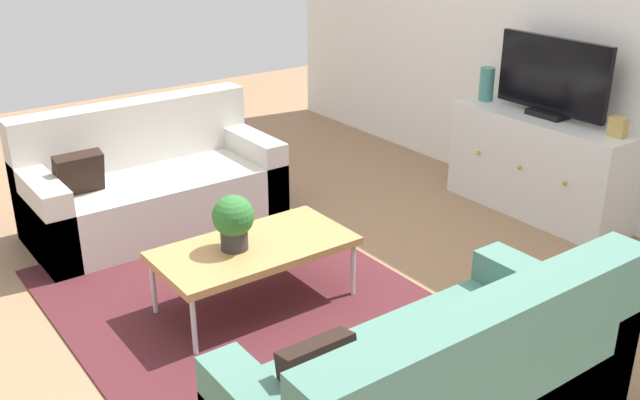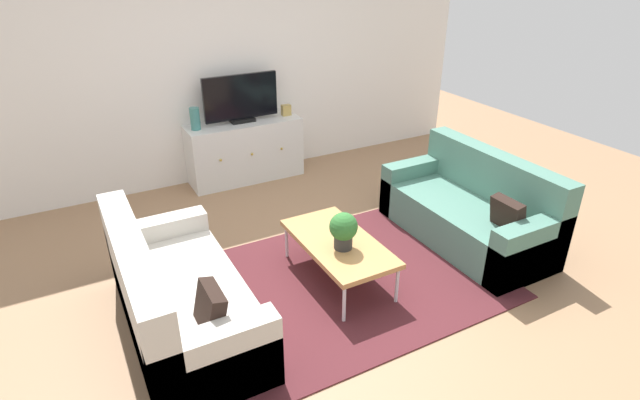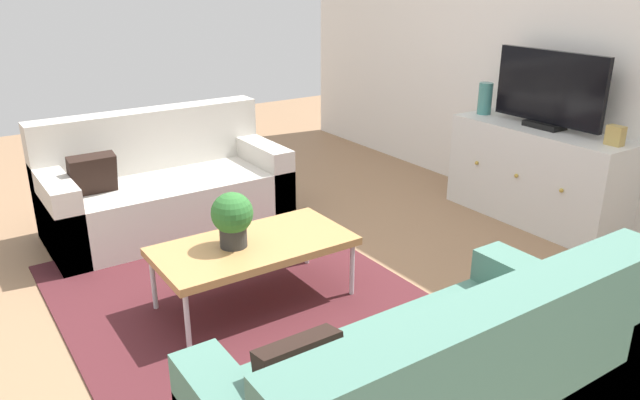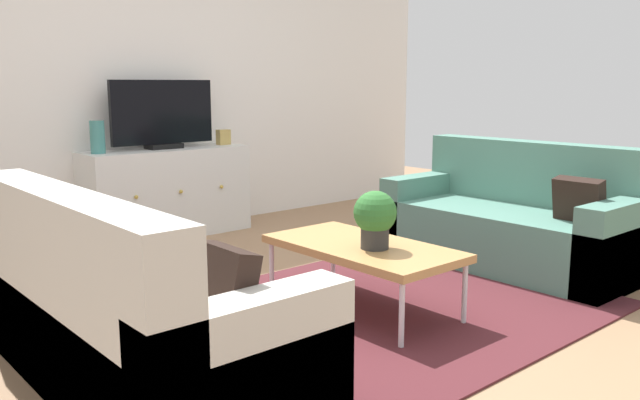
% 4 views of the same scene
% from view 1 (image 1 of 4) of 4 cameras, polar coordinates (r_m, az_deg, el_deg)
% --- Properties ---
extents(ground_plane, '(10.00, 10.00, 0.00)m').
position_cam_1_polar(ground_plane, '(4.24, -3.63, -8.05)').
color(ground_plane, '#997251').
extents(wall_back, '(6.40, 0.12, 2.70)m').
position_cam_1_polar(wall_back, '(5.50, 19.61, 12.97)').
color(wall_back, white).
rests_on(wall_back, ground_plane).
extents(area_rug, '(2.50, 1.90, 0.01)m').
position_cam_1_polar(area_rug, '(4.17, -5.38, -8.58)').
color(area_rug, '#4C1E23').
rests_on(area_rug, ground_plane).
extents(couch_left_side, '(0.80, 1.69, 0.84)m').
position_cam_1_polar(couch_left_side, '(5.23, -13.19, 1.00)').
color(couch_left_side, beige).
rests_on(couch_left_side, ground_plane).
extents(couch_right_side, '(0.80, 1.69, 0.84)m').
position_cam_1_polar(couch_right_side, '(3.10, 9.49, -15.16)').
color(couch_right_side, '#4C7A6B').
rests_on(couch_right_side, ground_plane).
extents(coffee_table, '(0.57, 1.10, 0.38)m').
position_cam_1_polar(coffee_table, '(4.07, -5.15, -3.87)').
color(coffee_table, '#B7844C').
rests_on(coffee_table, ground_plane).
extents(potted_plant, '(0.23, 0.23, 0.31)m').
position_cam_1_polar(potted_plant, '(3.95, -6.78, -1.56)').
color(potted_plant, '#2D2D2D').
rests_on(potted_plant, coffee_table).
extents(tv_console, '(1.36, 0.47, 0.72)m').
position_cam_1_polar(tv_console, '(5.50, 16.76, 2.61)').
color(tv_console, silver).
rests_on(tv_console, ground_plane).
extents(flat_screen_tv, '(0.88, 0.16, 0.55)m').
position_cam_1_polar(flat_screen_tv, '(5.34, 17.67, 9.06)').
color(flat_screen_tv, black).
rests_on(flat_screen_tv, tv_console).
extents(glass_vase, '(0.11, 0.11, 0.25)m').
position_cam_1_polar(glass_vase, '(5.70, 12.89, 8.83)').
color(glass_vase, teal).
rests_on(glass_vase, tv_console).
extents(mantel_clock, '(0.11, 0.07, 0.13)m').
position_cam_1_polar(mantel_clock, '(5.07, 22.25, 5.29)').
color(mantel_clock, tan).
rests_on(mantel_clock, tv_console).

